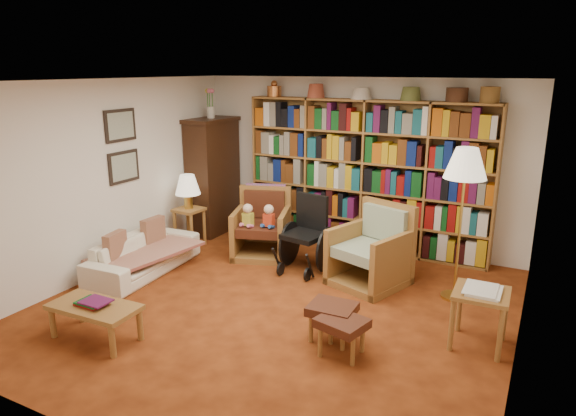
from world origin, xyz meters
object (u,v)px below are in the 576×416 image
Objects in this scene: wheelchair at (307,236)px; floor_lamp at (465,170)px; side_table_lamp at (189,219)px; footstool_a at (332,311)px; coffee_table at (94,309)px; armchair_leather at (265,227)px; sofa at (144,254)px; footstool_b at (342,325)px; armchair_sage at (372,253)px; side_table_papers at (481,300)px.

floor_lamp is at bearing -1.29° from wheelchair.
side_table_lamp is at bearing -179.47° from wheelchair.
footstool_a is 2.36m from coffee_table.
armchair_leather is at bearing 12.29° from side_table_lamp.
sofa is at bearing 170.45° from footstool_a.
side_table_lamp is at bearing 1.14° from sofa.
coffee_table is at bearing -159.48° from footstool_b.
side_table_lamp is 0.64× the size of coffee_table.
coffee_table is at bearing -126.76° from armchair_sage.
side_table_lamp is 1.30× the size of footstool_a.
armchair_leather is 1.10× the size of coffee_table.
floor_lamp reaches higher than side_table_papers.
sofa is 3.67× the size of footstool_a.
footstool_b is 2.44m from coffee_table.
footstool_a is (-0.91, -1.57, -1.23)m from floor_lamp.
armchair_sage is at bearing -0.13° from side_table_lamp.
footstool_a is (2.90, -0.49, 0.06)m from sofa.
side_table_lamp is 0.98× the size of side_table_papers.
wheelchair is at bearing 178.48° from armchair_sage.
armchair_sage reaches higher than coffee_table.
armchair_leather is 1.02× the size of wheelchair.
side_table_lamp is 2.87m from armchair_sage.
sofa is at bearing -128.08° from armchair_leather.
armchair_leather is (1.17, 0.25, -0.03)m from side_table_lamp.
side_table_lamp reaches higher than footstool_b.
floor_lamp is 2.28m from footstool_b.
footstool_a is 0.28m from footstool_b.
floor_lamp is 4.18m from coffee_table.
side_table_lamp is 3.40m from footstool_a.
armchair_leather reaches higher than footstool_b.
side_table_papers is at bearing -24.25° from wheelchair.
armchair_sage is 1.55m from floor_lamp.
floor_lamp reaches higher than footstool_a.
floor_lamp reaches higher than coffee_table.
side_table_papers reaches higher than footstool_a.
sofa is 3.16m from footstool_b.
coffee_table is (-2.10, -1.06, 0.01)m from footstool_a.
armchair_sage is (2.87, -0.01, -0.05)m from side_table_lamp.
floor_lamp reaches higher than footstool_b.
footstool_a is (0.12, -1.59, -0.07)m from armchair_sage.
floor_lamp reaches higher than armchair_sage.
sofa is 1.68× the size of wheelchair.
armchair_sage reaches higher than sofa.
side_table_papers is 1.37m from footstool_b.
sofa reaches higher than coffee_table.
armchair_sage is 1.76m from side_table_papers.
side_table_lamp is 1.96m from wheelchair.
coffee_table reaches higher than footstool_a.
armchair_leather is at bearing 174.15° from floor_lamp.
armchair_sage is at bearing 99.72° from footstool_b.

